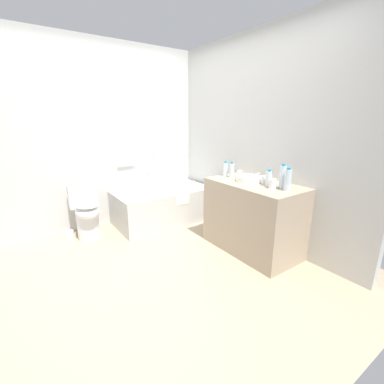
# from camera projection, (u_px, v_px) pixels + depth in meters

# --- Properties ---
(ground_plane) EXTENTS (3.84, 3.84, 0.00)m
(ground_plane) POSITION_uv_depth(u_px,v_px,m) (153.00, 262.00, 2.88)
(ground_plane) COLOR tan
(wall_back_tiled) EXTENTS (3.24, 0.10, 2.54)m
(wall_back_tiled) POSITION_uv_depth(u_px,v_px,m) (103.00, 137.00, 3.68)
(wall_back_tiled) COLOR silver
(wall_back_tiled) RESTS_ON ground_plane
(wall_right_mirror) EXTENTS (0.10, 3.19, 2.54)m
(wall_right_mirror) POSITION_uv_depth(u_px,v_px,m) (253.00, 139.00, 3.35)
(wall_right_mirror) COLOR silver
(wall_right_mirror) RESTS_ON ground_plane
(bathtub) EXTENTS (1.40, 0.78, 1.20)m
(bathtub) POSITION_uv_depth(u_px,v_px,m) (163.00, 204.00, 3.98)
(bathtub) COLOR silver
(bathtub) RESTS_ON ground_plane
(toilet) EXTENTS (0.35, 0.52, 0.71)m
(toilet) POSITION_uv_depth(u_px,v_px,m) (86.00, 213.00, 3.40)
(toilet) COLOR white
(toilet) RESTS_ON ground_plane
(vanity_counter) EXTENTS (0.61, 1.10, 0.82)m
(vanity_counter) POSITION_uv_depth(u_px,v_px,m) (252.00, 217.00, 3.08)
(vanity_counter) COLOR tan
(vanity_counter) RESTS_ON ground_plane
(sink_basin) EXTENTS (0.29, 0.29, 0.07)m
(sink_basin) POSITION_uv_depth(u_px,v_px,m) (249.00, 179.00, 3.03)
(sink_basin) COLOR white
(sink_basin) RESTS_ON vanity_counter
(sink_faucet) EXTENTS (0.11, 0.15, 0.08)m
(sink_faucet) POSITION_uv_depth(u_px,v_px,m) (259.00, 177.00, 3.12)
(sink_faucet) COLOR #A0A0A5
(sink_faucet) RESTS_ON vanity_counter
(water_bottle_0) EXTENTS (0.07, 0.07, 0.24)m
(water_bottle_0) POSITION_uv_depth(u_px,v_px,m) (288.00, 180.00, 2.62)
(water_bottle_0) COLOR silver
(water_bottle_0) RESTS_ON vanity_counter
(water_bottle_1) EXTENTS (0.06, 0.06, 0.26)m
(water_bottle_1) POSITION_uv_depth(u_px,v_px,m) (283.00, 177.00, 2.69)
(water_bottle_1) COLOR silver
(water_bottle_1) RESTS_ON vanity_counter
(water_bottle_2) EXTENTS (0.06, 0.06, 0.18)m
(water_bottle_2) POSITION_uv_depth(u_px,v_px,m) (269.00, 179.00, 2.79)
(water_bottle_2) COLOR silver
(water_bottle_2) RESTS_ON vanity_counter
(water_bottle_3) EXTENTS (0.06, 0.06, 0.19)m
(water_bottle_3) POSITION_uv_depth(u_px,v_px,m) (232.00, 170.00, 3.22)
(water_bottle_3) COLOR silver
(water_bottle_3) RESTS_ON vanity_counter
(water_bottle_4) EXTENTS (0.06, 0.06, 0.19)m
(water_bottle_4) POSITION_uv_depth(u_px,v_px,m) (225.00, 169.00, 3.28)
(water_bottle_4) COLOR silver
(water_bottle_4) RESTS_ON vanity_counter
(drinking_glass_0) EXTENTS (0.08, 0.08, 0.10)m
(drinking_glass_0) POSITION_uv_depth(u_px,v_px,m) (272.00, 184.00, 2.72)
(drinking_glass_0) COLOR white
(drinking_glass_0) RESTS_ON vanity_counter
(drinking_glass_1) EXTENTS (0.06, 0.06, 0.09)m
(drinking_glass_1) POSITION_uv_depth(u_px,v_px,m) (264.00, 180.00, 2.90)
(drinking_glass_1) COLOR white
(drinking_glass_1) RESTS_ON vanity_counter
(drinking_glass_2) EXTENTS (0.06, 0.06, 0.09)m
(drinking_glass_2) POSITION_uv_depth(u_px,v_px,m) (239.00, 174.00, 3.20)
(drinking_glass_2) COLOR white
(drinking_glass_2) RESTS_ON vanity_counter
(toilet_paper_roll) EXTENTS (0.11, 0.11, 0.13)m
(toilet_paper_roll) POSITION_uv_depth(u_px,v_px,m) (69.00, 236.00, 3.40)
(toilet_paper_roll) COLOR white
(toilet_paper_roll) RESTS_ON ground_plane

